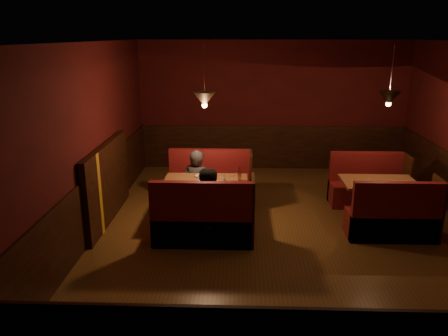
{
  "coord_description": "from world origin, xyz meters",
  "views": [
    {
      "loc": [
        -0.75,
        -6.36,
        2.99
      ],
      "look_at": [
        -0.99,
        0.32,
        0.95
      ],
      "focal_mm": 35.0,
      "sensor_mm": 36.0,
      "label": 1
    }
  ],
  "objects_px": {
    "main_table": "(206,190)",
    "second_bench_far": "(367,188)",
    "second_bench_near": "(394,220)",
    "diner_b": "(211,195)",
    "main_bench_near": "(204,223)",
    "main_bench_far": "(211,188)",
    "second_table": "(379,191)",
    "diner_a": "(197,170)"
  },
  "relations": [
    {
      "from": "second_bench_far",
      "to": "diner_a",
      "type": "bearing_deg",
      "value": -173.55
    },
    {
      "from": "main_table",
      "to": "main_bench_far",
      "type": "xyz_separation_m",
      "value": [
        0.02,
        0.77,
        -0.24
      ]
    },
    {
      "from": "main_bench_near",
      "to": "second_bench_near",
      "type": "xyz_separation_m",
      "value": [
        2.86,
        0.26,
        -0.02
      ]
    },
    {
      "from": "main_bench_far",
      "to": "second_table",
      "type": "relative_size",
      "value": 1.24
    },
    {
      "from": "main_bench_far",
      "to": "main_bench_near",
      "type": "distance_m",
      "value": 1.55
    },
    {
      "from": "main_bench_far",
      "to": "second_bench_far",
      "type": "bearing_deg",
      "value": 3.27
    },
    {
      "from": "main_bench_near",
      "to": "second_bench_near",
      "type": "relative_size",
      "value": 1.12
    },
    {
      "from": "second_bench_far",
      "to": "diner_b",
      "type": "relative_size",
      "value": 0.9
    },
    {
      "from": "main_table",
      "to": "second_table",
      "type": "xyz_separation_m",
      "value": [
        2.85,
        0.21,
        -0.06
      ]
    },
    {
      "from": "main_bench_far",
      "to": "diner_a",
      "type": "height_order",
      "value": "diner_a"
    },
    {
      "from": "main_bench_far",
      "to": "diner_a",
      "type": "bearing_deg",
      "value": -140.95
    },
    {
      "from": "main_bench_far",
      "to": "second_bench_near",
      "type": "xyz_separation_m",
      "value": [
        2.86,
        -1.29,
        -0.02
      ]
    },
    {
      "from": "main_bench_near",
      "to": "diner_a",
      "type": "relative_size",
      "value": 1.04
    },
    {
      "from": "main_table",
      "to": "diner_b",
      "type": "bearing_deg",
      "value": -80.29
    },
    {
      "from": "main_table",
      "to": "second_table",
      "type": "relative_size",
      "value": 1.12
    },
    {
      "from": "second_bench_near",
      "to": "diner_a",
      "type": "height_order",
      "value": "diner_a"
    },
    {
      "from": "second_table",
      "to": "second_bench_near",
      "type": "bearing_deg",
      "value": -87.8
    },
    {
      "from": "second_bench_near",
      "to": "second_bench_far",
      "type": "bearing_deg",
      "value": 90.0
    },
    {
      "from": "second_bench_far",
      "to": "diner_b",
      "type": "bearing_deg",
      "value": -149.49
    },
    {
      "from": "main_bench_near",
      "to": "second_table",
      "type": "distance_m",
      "value": 3.01
    },
    {
      "from": "main_bench_near",
      "to": "diner_b",
      "type": "relative_size",
      "value": 1.0
    },
    {
      "from": "main_bench_near",
      "to": "second_table",
      "type": "bearing_deg",
      "value": 19.17
    },
    {
      "from": "second_table",
      "to": "diner_a",
      "type": "height_order",
      "value": "diner_a"
    },
    {
      "from": "main_table",
      "to": "second_bench_near",
      "type": "xyz_separation_m",
      "value": [
        2.88,
        -0.51,
        -0.26
      ]
    },
    {
      "from": "second_bench_near",
      "to": "main_bench_near",
      "type": "bearing_deg",
      "value": -174.8
    },
    {
      "from": "second_table",
      "to": "diner_b",
      "type": "bearing_deg",
      "value": -161.74
    },
    {
      "from": "main_table",
      "to": "second_bench_far",
      "type": "bearing_deg",
      "value": 18.0
    },
    {
      "from": "main_table",
      "to": "main_bench_far",
      "type": "bearing_deg",
      "value": 88.79
    },
    {
      "from": "main_bench_near",
      "to": "second_bench_near",
      "type": "height_order",
      "value": "main_bench_near"
    },
    {
      "from": "main_bench_far",
      "to": "second_bench_near",
      "type": "height_order",
      "value": "main_bench_far"
    },
    {
      "from": "diner_a",
      "to": "diner_b",
      "type": "height_order",
      "value": "diner_b"
    },
    {
      "from": "second_bench_far",
      "to": "second_bench_near",
      "type": "xyz_separation_m",
      "value": [
        0.0,
        -1.45,
        0.0
      ]
    },
    {
      "from": "main_bench_near",
      "to": "diner_a",
      "type": "height_order",
      "value": "diner_a"
    },
    {
      "from": "main_table",
      "to": "second_table",
      "type": "bearing_deg",
      "value": 4.22
    },
    {
      "from": "main_table",
      "to": "diner_b",
      "type": "relative_size",
      "value": 0.91
    },
    {
      "from": "main_bench_far",
      "to": "diner_b",
      "type": "xyz_separation_m",
      "value": [
        0.1,
        -1.46,
        0.42
      ]
    },
    {
      "from": "diner_b",
      "to": "main_table",
      "type": "bearing_deg",
      "value": 75.02
    },
    {
      "from": "main_bench_near",
      "to": "main_bench_far",
      "type": "bearing_deg",
      "value": 90.0
    },
    {
      "from": "second_table",
      "to": "second_bench_far",
      "type": "relative_size",
      "value": 0.9
    },
    {
      "from": "main_bench_far",
      "to": "diner_b",
      "type": "height_order",
      "value": "diner_b"
    },
    {
      "from": "second_table",
      "to": "main_table",
      "type": "bearing_deg",
      "value": -175.78
    },
    {
      "from": "diner_a",
      "to": "diner_b",
      "type": "xyz_separation_m",
      "value": [
        0.33,
        -1.28,
        0.02
      ]
    }
  ]
}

